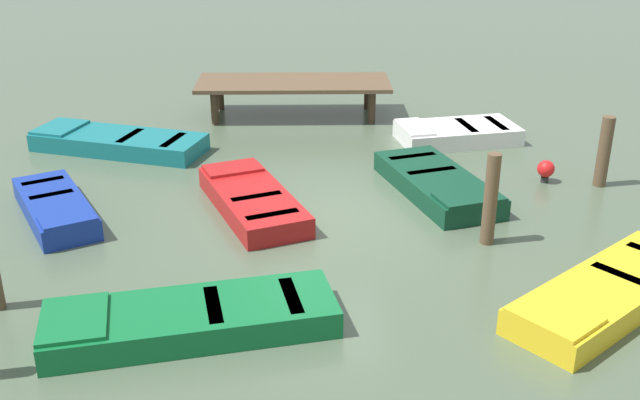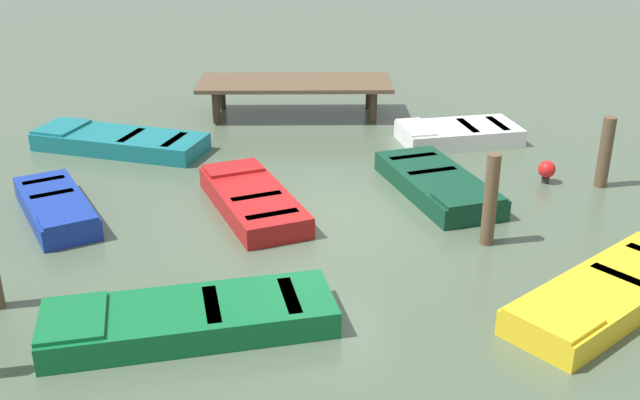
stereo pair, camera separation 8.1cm
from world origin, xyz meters
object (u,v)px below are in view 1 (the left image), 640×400
Objects in this scene: rowboat_white at (457,133)px; rowboat_red at (252,200)px; mooring_piling_mid_left at (491,199)px; rowboat_yellow at (609,292)px; mooring_piling_far_right at (604,152)px; rowboat_teal at (118,142)px; rowboat_blue at (55,208)px; rowboat_green at (190,318)px; dock_segment at (293,85)px; rowboat_dark_green at (437,183)px; marker_buoy at (546,169)px.

rowboat_white and rowboat_red have the same top height.
rowboat_yellow is at bearing -60.04° from mooring_piling_mid_left.
rowboat_red is 7.25m from mooring_piling_far_right.
rowboat_red is at bearing 151.23° from rowboat_teal.
rowboat_white and rowboat_blue have the same top height.
mooring_piling_mid_left is (4.93, 2.49, 0.61)m from rowboat_green.
dock_segment is 4.92m from rowboat_teal.
mooring_piling_mid_left reaches higher than rowboat_white.
rowboat_dark_green is 7.43m from rowboat_blue.
dock_segment reaches higher than rowboat_teal.
rowboat_red is at bearing -96.21° from rowboat_dark_green.
rowboat_dark_green is 1.17× the size of rowboat_blue.
rowboat_yellow is 0.91× the size of rowboat_green.
mooring_piling_mid_left reaches higher than rowboat_red.
rowboat_green is 8.65m from marker_buoy.
rowboat_blue is 10.91m from mooring_piling_far_right.
mooring_piling_mid_left is at bearing -97.25° from rowboat_yellow.
rowboat_white is at bearing -28.82° from dock_segment.
mooring_piling_far_right is (7.98, 4.97, 0.53)m from rowboat_green.
rowboat_dark_green is 1.02× the size of rowboat_red.
rowboat_blue is at bearing -63.79° from rowboat_green.
mooring_piling_mid_left is (7.33, -5.31, 0.61)m from rowboat_teal.
mooring_piling_far_right is at bearing 78.37° from rowboat_dark_green.
rowboat_dark_green is 3.51m from mooring_piling_far_right.
rowboat_teal is 8.17m from rowboat_green.
rowboat_teal is 8.06m from rowboat_white.
rowboat_dark_green and rowboat_white have the same top height.
dock_segment is 1.22× the size of rowboat_green.
marker_buoy is (9.78, 1.19, 0.07)m from rowboat_blue.
dock_segment is 1.22× the size of rowboat_teal.
rowboat_teal is 9.66m from marker_buoy.
rowboat_teal is at bearing -146.65° from dock_segment.
rowboat_teal is at bearing -78.29° from rowboat_yellow.
marker_buoy reaches higher than rowboat_white.
mooring_piling_mid_left is (7.81, -1.54, 0.61)m from rowboat_blue.
rowboat_red is at bearing -72.76° from rowboat_yellow.
dock_segment is 10.92m from rowboat_yellow.
rowboat_yellow is 11.39m from rowboat_teal.
rowboat_dark_green is at bearing 69.42° from rowboat_blue.
rowboat_yellow is 7.63m from rowboat_white.
rowboat_white is at bearing 88.44° from rowboat_blue.
mooring_piling_mid_left reaches higher than rowboat_green.
rowboat_dark_green is at bearing -142.87° from rowboat_green.
dock_segment is at bearing 135.16° from marker_buoy.
rowboat_blue is 7.98m from mooring_piling_mid_left.
mooring_piling_mid_left is at bearing -125.95° from marker_buoy.
rowboat_yellow is at bearing -111.18° from mooring_piling_far_right.
rowboat_yellow is 0.90× the size of rowboat_teal.
mooring_piling_mid_left is (3.14, -7.81, -0.01)m from dock_segment.
rowboat_teal is (-8.58, 7.48, -0.00)m from rowboat_yellow.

